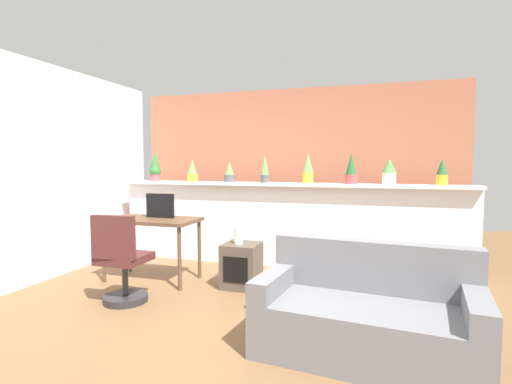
{
  "coord_description": "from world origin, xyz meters",
  "views": [
    {
      "loc": [
        1.21,
        -3.12,
        1.41
      ],
      "look_at": [
        -0.2,
        1.39,
        1.06
      ],
      "focal_mm": 27.3,
      "sensor_mm": 36.0,
      "label": 1
    }
  ],
  "objects_px": {
    "potted_plant_6": "(389,171)",
    "potted_plant_3": "(265,169)",
    "potted_plant_1": "(192,171)",
    "potted_plant_4": "(308,168)",
    "potted_plant_2": "(230,173)",
    "office_chair": "(122,266)",
    "potted_plant_7": "(442,172)",
    "potted_plant_5": "(351,170)",
    "side_cube_shelf": "(241,265)",
    "tv_monitor": "(160,206)",
    "potted_plant_0": "(155,168)",
    "couch": "(367,317)",
    "desk": "(152,225)",
    "vase_on_shelf": "(239,236)"
  },
  "relations": [
    {
      "from": "tv_monitor",
      "to": "potted_plant_0",
      "type": "bearing_deg",
      "value": 124.47
    },
    {
      "from": "potted_plant_7",
      "to": "vase_on_shelf",
      "type": "distance_m",
      "value": 2.52
    },
    {
      "from": "potted_plant_7",
      "to": "desk",
      "type": "relative_size",
      "value": 0.29
    },
    {
      "from": "office_chair",
      "to": "vase_on_shelf",
      "type": "distance_m",
      "value": 1.27
    },
    {
      "from": "potted_plant_1",
      "to": "potted_plant_4",
      "type": "bearing_deg",
      "value": 2.04
    },
    {
      "from": "potted_plant_7",
      "to": "potted_plant_6",
      "type": "bearing_deg",
      "value": 174.29
    },
    {
      "from": "potted_plant_6",
      "to": "couch",
      "type": "distance_m",
      "value": 2.46
    },
    {
      "from": "potted_plant_5",
      "to": "tv_monitor",
      "type": "xyz_separation_m",
      "value": [
        -2.17,
        -0.96,
        -0.43
      ]
    },
    {
      "from": "tv_monitor",
      "to": "couch",
      "type": "xyz_separation_m",
      "value": [
        2.44,
        -1.21,
        -0.61
      ]
    },
    {
      "from": "potted_plant_2",
      "to": "potted_plant_6",
      "type": "distance_m",
      "value": 2.13
    },
    {
      "from": "desk",
      "to": "tv_monitor",
      "type": "height_order",
      "value": "tv_monitor"
    },
    {
      "from": "potted_plant_5",
      "to": "potted_plant_7",
      "type": "bearing_deg",
      "value": -0.46
    },
    {
      "from": "couch",
      "to": "potted_plant_3",
      "type": "bearing_deg",
      "value": 123.01
    },
    {
      "from": "desk",
      "to": "office_chair",
      "type": "bearing_deg",
      "value": -79.29
    },
    {
      "from": "potted_plant_4",
      "to": "tv_monitor",
      "type": "height_order",
      "value": "potted_plant_4"
    },
    {
      "from": "potted_plant_2",
      "to": "potted_plant_3",
      "type": "xyz_separation_m",
      "value": [
        0.54,
        -0.06,
        0.06
      ]
    },
    {
      "from": "potted_plant_6",
      "to": "potted_plant_7",
      "type": "relative_size",
      "value": 1.01
    },
    {
      "from": "potted_plant_4",
      "to": "potted_plant_7",
      "type": "distance_m",
      "value": 1.61
    },
    {
      "from": "potted_plant_1",
      "to": "potted_plant_5",
      "type": "xyz_separation_m",
      "value": [
        2.22,
        0.01,
        0.03
      ]
    },
    {
      "from": "potted_plant_6",
      "to": "potted_plant_3",
      "type": "bearing_deg",
      "value": -177.44
    },
    {
      "from": "potted_plant_7",
      "to": "potted_plant_5",
      "type": "bearing_deg",
      "value": 179.54
    },
    {
      "from": "potted_plant_0",
      "to": "side_cube_shelf",
      "type": "height_order",
      "value": "potted_plant_0"
    },
    {
      "from": "potted_plant_4",
      "to": "side_cube_shelf",
      "type": "distance_m",
      "value": 1.6
    },
    {
      "from": "office_chair",
      "to": "potted_plant_1",
      "type": "bearing_deg",
      "value": 93.93
    },
    {
      "from": "potted_plant_0",
      "to": "potted_plant_5",
      "type": "distance_m",
      "value": 2.85
    },
    {
      "from": "potted_plant_4",
      "to": "potted_plant_6",
      "type": "xyz_separation_m",
      "value": [
        1.02,
        0.0,
        -0.03
      ]
    },
    {
      "from": "potted_plant_4",
      "to": "tv_monitor",
      "type": "bearing_deg",
      "value": -147.96
    },
    {
      "from": "potted_plant_4",
      "to": "desk",
      "type": "xyz_separation_m",
      "value": [
        -1.68,
        -1.09,
        -0.67
      ]
    },
    {
      "from": "potted_plant_6",
      "to": "office_chair",
      "type": "relative_size",
      "value": 0.35
    },
    {
      "from": "potted_plant_2",
      "to": "office_chair",
      "type": "bearing_deg",
      "value": -102.85
    },
    {
      "from": "potted_plant_5",
      "to": "vase_on_shelf",
      "type": "xyz_separation_m",
      "value": [
        -1.16,
        -1.0,
        -0.73
      ]
    },
    {
      "from": "desk",
      "to": "couch",
      "type": "distance_m",
      "value": 2.78
    },
    {
      "from": "potted_plant_2",
      "to": "potted_plant_3",
      "type": "relative_size",
      "value": 0.76
    },
    {
      "from": "potted_plant_1",
      "to": "side_cube_shelf",
      "type": "height_order",
      "value": "potted_plant_1"
    },
    {
      "from": "side_cube_shelf",
      "to": "vase_on_shelf",
      "type": "distance_m",
      "value": 0.34
    },
    {
      "from": "potted_plant_2",
      "to": "potted_plant_0",
      "type": "bearing_deg",
      "value": -179.35
    },
    {
      "from": "potted_plant_5",
      "to": "desk",
      "type": "height_order",
      "value": "potted_plant_5"
    },
    {
      "from": "potted_plant_2",
      "to": "potted_plant_4",
      "type": "relative_size",
      "value": 0.73
    },
    {
      "from": "potted_plant_1",
      "to": "potted_plant_7",
      "type": "relative_size",
      "value": 1.01
    },
    {
      "from": "potted_plant_4",
      "to": "side_cube_shelf",
      "type": "xyz_separation_m",
      "value": [
        -0.57,
        -1.02,
        -1.09
      ]
    },
    {
      "from": "tv_monitor",
      "to": "side_cube_shelf",
      "type": "distance_m",
      "value": 1.23
    },
    {
      "from": "potted_plant_6",
      "to": "couch",
      "type": "relative_size",
      "value": 0.2
    },
    {
      "from": "potted_plant_7",
      "to": "vase_on_shelf",
      "type": "xyz_separation_m",
      "value": [
        -2.21,
        -0.99,
        -0.71
      ]
    },
    {
      "from": "potted_plant_5",
      "to": "side_cube_shelf",
      "type": "bearing_deg",
      "value": -139.23
    },
    {
      "from": "desk",
      "to": "vase_on_shelf",
      "type": "bearing_deg",
      "value": 2.16
    },
    {
      "from": "vase_on_shelf",
      "to": "potted_plant_4",
      "type": "bearing_deg",
      "value": 60.39
    },
    {
      "from": "potted_plant_6",
      "to": "desk",
      "type": "relative_size",
      "value": 0.29
    },
    {
      "from": "side_cube_shelf",
      "to": "potted_plant_6",
      "type": "bearing_deg",
      "value": 32.82
    },
    {
      "from": "office_chair",
      "to": "desk",
      "type": "bearing_deg",
      "value": 100.71
    },
    {
      "from": "potted_plant_1",
      "to": "potted_plant_2",
      "type": "bearing_deg",
      "value": 5.36
    }
  ]
}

